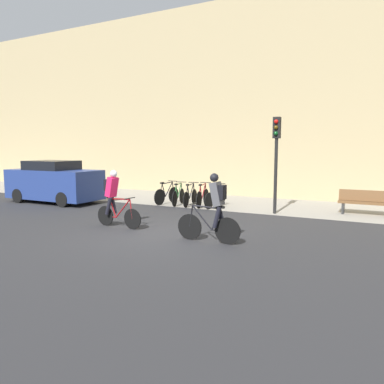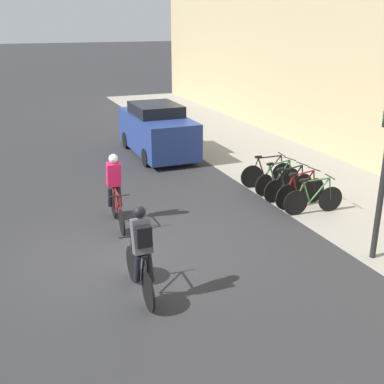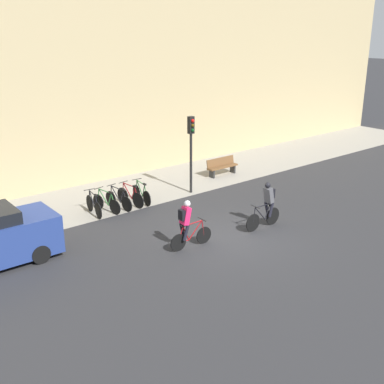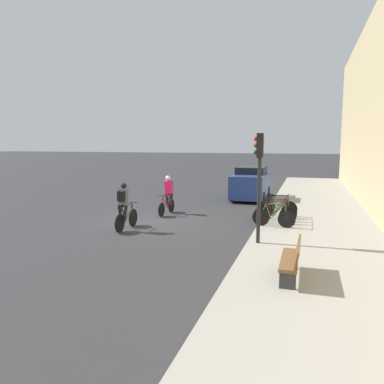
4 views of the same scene
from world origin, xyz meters
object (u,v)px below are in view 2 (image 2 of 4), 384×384
Objects in this scene: cyclist_pink at (115,186)px; parked_bike_4 at (313,199)px; parked_car at (157,130)px; parked_bike_2 at (289,185)px; cyclist_grey at (141,251)px; parked_bike_3 at (300,191)px; parked_bike_1 at (278,180)px; parked_bike_0 at (267,173)px.

cyclist_pink is 5.01m from parked_bike_4.
cyclist_pink is at bearing -27.18° from parked_car.
cyclist_grey is at bearing -56.89° from parked_bike_2.
parked_car is at bearing -163.49° from parked_bike_3.
cyclist_grey reaches higher than parked_bike_1.
cyclist_grey is 1.09× the size of parked_bike_1.
parked_bike_3 is 0.39× the size of parked_car.
parked_bike_0 is at bearing 179.88° from parked_bike_1.
parked_car is at bearing -157.94° from parked_bike_0.
parked_bike_1 is (-0.43, 4.81, -0.56)m from cyclist_pink.
cyclist_pink is 3.55m from cyclist_grey.
parked_bike_4 is (1.71, 0.00, 0.01)m from parked_bike_1.
parked_bike_3 reaches higher than parked_bike_4.
cyclist_grey is 1.06× the size of parked_bike_2.
parked_car is (-6.96, -1.89, 0.50)m from parked_bike_4.
parked_bike_2 is 1.14m from parked_bike_4.
parked_car is (-4.67, -1.89, 0.49)m from parked_bike_0.
parked_bike_1 is 0.38× the size of parked_car.
cyclist_grey is 5.68m from parked_bike_4.
parked_bike_3 is at bearing 0.05° from parked_bike_1.
parked_bike_4 is at bearing -0.01° from parked_bike_0.
parked_bike_0 is 0.98× the size of parked_bike_2.
cyclist_grey reaches higher than parked_bike_0.
cyclist_pink is 1.04× the size of parked_bike_2.
cyclist_pink is 1.07× the size of parked_bike_1.
parked_bike_2 is 1.02× the size of parked_bike_4.
parked_car is at bearing 160.30° from cyclist_grey.
parked_bike_4 is at bearing -0.02° from parked_bike_3.
parked_bike_4 is at bearing 0.03° from parked_bike_1.
parked_bike_3 is at bearing 118.45° from cyclist_grey.
parked_bike_2 is at bearing -179.86° from parked_bike_3.
cyclist_pink is 4.86m from parked_bike_1.
parked_bike_0 is 0.39× the size of parked_car.
cyclist_grey is 9.78m from parked_car.
parked_bike_0 reaches higher than parked_bike_1.
cyclist_pink is at bearing -104.96° from parked_bike_4.
parked_bike_1 is 0.98× the size of parked_bike_3.
parked_car reaches higher than parked_bike_1.
parked_bike_2 is 0.57m from parked_bike_3.
cyclist_pink is at bearing -78.23° from parked_bike_0.
parked_bike_0 is at bearing 131.12° from cyclist_grey.
parked_bike_0 and parked_bike_3 have the same top height.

